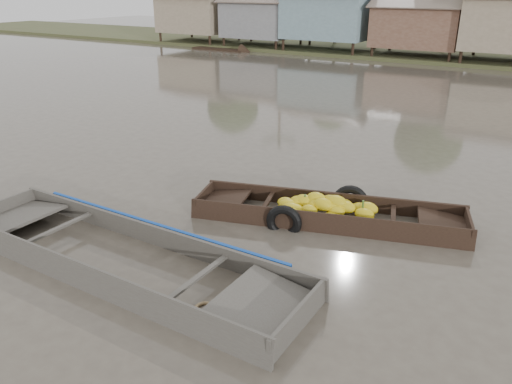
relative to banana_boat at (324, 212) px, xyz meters
The scene contains 3 objects.
ground 2.61m from the banana_boat, 127.29° to the right, with size 120.00×120.00×0.00m, color #524A3F.
banana_boat is the anchor object (origin of this frame).
viewer_boat 4.44m from the banana_boat, 122.03° to the right, with size 7.55×2.01×0.61m.
Camera 1 is at (5.57, -7.26, 4.84)m, focal length 35.00 mm.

